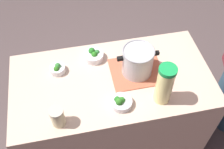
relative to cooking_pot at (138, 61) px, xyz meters
name	(u,v)px	position (x,y,z in m)	size (l,w,h in m)	color
ground_plane	(112,138)	(-0.18, -0.03, -0.98)	(8.00, 8.00, 0.00)	#514342
counter_slab	(112,113)	(-0.18, -0.03, -0.55)	(1.36, 0.71, 0.87)	#CEAD96
dish_cloth	(137,71)	(0.00, 0.00, -0.11)	(0.35, 0.29, 0.01)	#B85C41
cooking_pot	(138,61)	(0.00, 0.00, 0.00)	(0.28, 0.21, 0.20)	#B7B7BC
lemonade_pitcher	(165,84)	(0.10, -0.25, 0.04)	(0.11, 0.11, 0.29)	#F9EF96
mason_jar	(57,117)	(-0.55, -0.29, -0.04)	(0.09, 0.09, 0.14)	beige
broccoli_bowl_front	(57,69)	(-0.53, 0.11, -0.08)	(0.11, 0.11, 0.07)	silver
broccoli_bowl_center	(94,55)	(-0.27, 0.18, -0.08)	(0.14, 0.14, 0.08)	silver
broccoli_bowl_back	(121,102)	(-0.17, -0.24, -0.08)	(0.14, 0.14, 0.08)	silver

